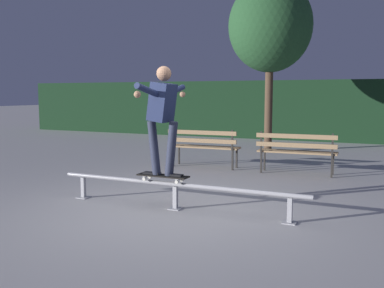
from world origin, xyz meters
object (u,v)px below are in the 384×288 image
at_px(skateboarder, 162,111).
at_px(tree_behind_benches, 270,27).
at_px(grind_rail, 175,188).
at_px(park_bench_leftmost, 203,144).
at_px(park_bench_left_center, 296,149).
at_px(skateboard, 163,176).

relative_size(skateboarder, tree_behind_benches, 0.33).
relative_size(grind_rail, skateboarder, 2.47).
bearing_deg(tree_behind_benches, skateboarder, -88.68).
bearing_deg(tree_behind_benches, park_bench_leftmost, -101.27).
xyz_separation_m(park_bench_leftmost, park_bench_left_center, (2.06, 0.00, 0.00)).
bearing_deg(park_bench_leftmost, park_bench_left_center, 0.00).
distance_m(grind_rail, park_bench_leftmost, 3.53).
height_order(park_bench_leftmost, tree_behind_benches, tree_behind_benches).
bearing_deg(park_bench_leftmost, tree_behind_benches, 78.73).
relative_size(skateboard, skateboarder, 0.50).
distance_m(skateboarder, park_bench_left_center, 3.71).
xyz_separation_m(skateboard, skateboarder, (0.00, -0.00, 0.94)).
relative_size(park_bench_leftmost, park_bench_left_center, 1.00).
relative_size(skateboarder, park_bench_leftmost, 0.97).
xyz_separation_m(park_bench_leftmost, tree_behind_benches, (0.64, 3.22, 2.96)).
distance_m(grind_rail, skateboarder, 1.12).
relative_size(skateboard, park_bench_left_center, 0.48).
distance_m(grind_rail, tree_behind_benches, 7.34).
height_order(skateboard, skateboarder, skateboarder).
relative_size(grind_rail, park_bench_leftmost, 2.38).
relative_size(park_bench_leftmost, tree_behind_benches, 0.34).
bearing_deg(skateboard, skateboarder, -0.26).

